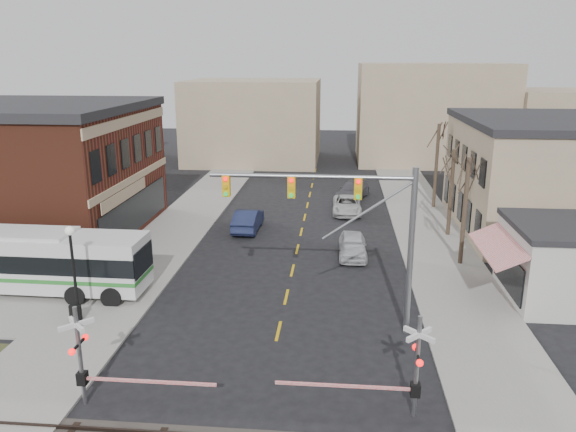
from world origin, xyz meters
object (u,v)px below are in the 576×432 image
object	(u,v)px
trash_bin	(76,313)
car_a	(353,245)
rr_crossing_west	(91,358)
street_lamp	(72,255)
rr_crossing_east	(405,368)
pedestrian_near	(116,286)
car_d	(353,190)
traffic_signal_mast	(354,216)
transit_bus	(28,260)
pedestrian_far	(101,270)
car_b	(248,220)
car_c	(347,205)

from	to	relation	value
trash_bin	car_a	xyz separation A→B (m)	(13.79, 10.96, 0.24)
rr_crossing_west	street_lamp	bearing A→B (deg)	119.46
rr_crossing_east	street_lamp	bearing A→B (deg)	157.67
rr_crossing_east	pedestrian_near	xyz separation A→B (m)	(-14.11, 8.43, -0.97)
car_d	traffic_signal_mast	bearing A→B (deg)	-74.39
transit_bus	car_a	world-z (taller)	transit_bus
car_d	pedestrian_near	world-z (taller)	pedestrian_near
traffic_signal_mast	pedestrian_near	distance (m)	13.34
transit_bus	rr_crossing_west	xyz separation A→B (m)	(8.01, -9.85, 0.06)
trash_bin	car_d	size ratio (longest dim) A/B	0.15
trash_bin	car_d	distance (m)	30.35
street_lamp	trash_bin	xyz separation A→B (m)	(-0.08, -0.15, -3.00)
rr_crossing_east	pedestrian_far	world-z (taller)	rr_crossing_east
car_d	pedestrian_far	bearing A→B (deg)	-106.77
rr_crossing_east	car_b	xyz separation A→B (m)	(-9.29, 22.26, -1.15)
traffic_signal_mast	car_a	size ratio (longest dim) A/B	2.08
traffic_signal_mast	rr_crossing_west	size ratio (longest dim) A/B	1.67
car_b	pedestrian_far	size ratio (longest dim) A/B	3.03
rr_crossing_east	trash_bin	bearing A→B (deg)	158.26
car_b	traffic_signal_mast	bearing A→B (deg)	116.90
rr_crossing_west	car_a	world-z (taller)	rr_crossing_west
rr_crossing_east	transit_bus	bearing A→B (deg)	154.03
car_b	transit_bus	bearing A→B (deg)	52.65
rr_crossing_east	pedestrian_far	size ratio (longest dim) A/B	3.43
car_a	pedestrian_near	size ratio (longest dim) A/B	2.56
car_d	car_a	bearing A→B (deg)	-74.28
car_a	car_c	world-z (taller)	car_a
rr_crossing_east	car_b	size ratio (longest dim) A/B	1.13
transit_bus	rr_crossing_east	xyz separation A→B (m)	(19.47, -9.48, 0.06)
car_c	pedestrian_far	distance (m)	22.12
rr_crossing_east	trash_bin	size ratio (longest dim) A/B	6.90
rr_crossing_west	pedestrian_far	distance (m)	12.06
traffic_signal_mast	pedestrian_near	world-z (taller)	traffic_signal_mast
street_lamp	pedestrian_far	world-z (taller)	street_lamp
pedestrian_near	car_c	bearing A→B (deg)	-41.99
street_lamp	pedestrian_far	xyz separation A→B (m)	(-0.74, 4.54, -2.59)
transit_bus	car_b	world-z (taller)	transit_bus
street_lamp	pedestrian_near	size ratio (longest dim) A/B	2.74
street_lamp	traffic_signal_mast	bearing A→B (deg)	1.52
car_d	pedestrian_near	distance (m)	27.74
rr_crossing_east	car_c	distance (m)	27.85
car_c	pedestrian_near	xyz separation A→B (m)	(-12.36, -19.33, 0.29)
car_b	pedestrian_near	size ratio (longest dim) A/B	2.81
street_lamp	car_b	distance (m)	17.28
street_lamp	car_c	xyz separation A→B (m)	(13.44, 21.52, -2.82)
car_a	car_d	bearing A→B (deg)	88.44
traffic_signal_mast	pedestrian_near	bearing A→B (deg)	171.56
trash_bin	car_a	bearing A→B (deg)	38.49
rr_crossing_east	pedestrian_far	xyz separation A→B (m)	(-15.94, 10.79, -1.03)
trash_bin	traffic_signal_mast	bearing A→B (deg)	2.15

